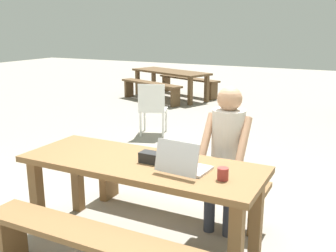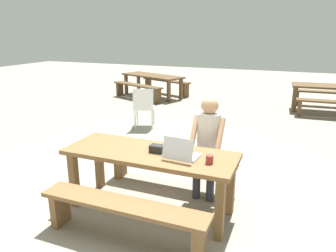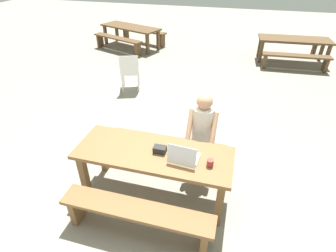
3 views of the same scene
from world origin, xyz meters
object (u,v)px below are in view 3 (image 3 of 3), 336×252
picnic_table_front (154,159)px  picnic_table_mid (294,42)px  small_pouch (160,149)px  person_seated (202,130)px  coffee_mug (210,163)px  picnic_table_rear (130,29)px  plastic_chair (130,71)px  laptop (184,157)px

picnic_table_front → picnic_table_mid: picnic_table_front is taller
small_pouch → person_seated: (0.43, 0.61, -0.03)m
small_pouch → coffee_mug: 0.65m
person_seated → picnic_table_rear: (-3.41, 5.70, -0.15)m
person_seated → picnic_table_mid: (1.86, 5.58, -0.15)m
small_pouch → coffee_mug: (0.64, -0.09, 0.00)m
small_pouch → person_seated: person_seated is taller
small_pouch → plastic_chair: (-1.67, 3.03, -0.32)m
small_pouch → plastic_chair: 3.48m
plastic_chair → picnic_table_mid: 5.07m
small_pouch → picnic_table_rear: 6.97m
laptop → plastic_chair: 3.71m
plastic_chair → small_pouch: bearing=99.0°
coffee_mug → picnic_table_rear: 7.35m
picnic_table_mid → small_pouch: bearing=-113.7°
laptop → picnic_table_mid: 6.57m
plastic_chair → picnic_table_mid: (3.96, 3.15, 0.13)m
laptop → picnic_table_rear: laptop is taller
laptop → picnic_table_mid: size_ratio=0.18×
picnic_table_front → small_pouch: size_ratio=12.49×
small_pouch → person_seated: size_ratio=0.12×
small_pouch → picnic_table_rear: size_ratio=0.07×
picnic_table_rear → laptop: bearing=-42.1°
person_seated → laptop: bearing=-99.3°
small_pouch → coffee_mug: bearing=-7.8°
laptop → person_seated: person_seated is taller
picnic_table_front → coffee_mug: (0.72, -0.07, 0.16)m
picnic_table_rear → plastic_chair: bearing=-47.6°
picnic_table_mid → laptop: bearing=-110.8°
small_pouch → plastic_chair: plastic_chair is taller
laptop → picnic_table_rear: bearing=-58.2°
picnic_table_front → plastic_chair: size_ratio=2.24×
laptop → picnic_table_mid: laptop is taller
coffee_mug → laptop: bearing=178.0°
picnic_table_front → coffee_mug: size_ratio=22.16×
person_seated → picnic_table_rear: bearing=120.9°
coffee_mug → person_seated: 0.73m
person_seated → picnic_table_mid: size_ratio=0.63×
person_seated → plastic_chair: size_ratio=1.47×
small_pouch → picnic_table_rear: small_pouch is taller
coffee_mug → plastic_chair: 3.90m
plastic_chair → picnic_table_front: bearing=97.6°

